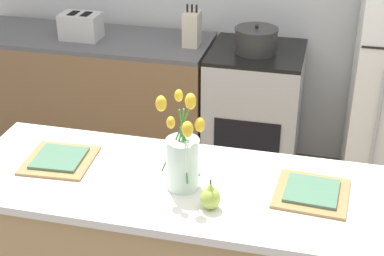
{
  "coord_description": "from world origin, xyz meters",
  "views": [
    {
      "loc": [
        0.54,
        -1.95,
        2.21
      ],
      "look_at": [
        0.0,
        0.25,
        1.03
      ],
      "focal_mm": 55.0,
      "sensor_mm": 36.0,
      "label": 1
    }
  ],
  "objects_px": {
    "cooking_pot": "(256,40)",
    "flower_vase": "(183,157)",
    "plate_setting_right": "(312,192)",
    "stove_range": "(254,115)",
    "pear_figurine": "(210,197)",
    "plate_setting_left": "(59,159)",
    "toaster": "(81,26)",
    "knife_block": "(192,29)"
  },
  "relations": [
    {
      "from": "plate_setting_left",
      "to": "knife_block",
      "type": "bearing_deg",
      "value": 82.4
    },
    {
      "from": "flower_vase",
      "to": "plate_setting_right",
      "type": "bearing_deg",
      "value": 7.2
    },
    {
      "from": "stove_range",
      "to": "pear_figurine",
      "type": "relative_size",
      "value": 7.27
    },
    {
      "from": "toaster",
      "to": "knife_block",
      "type": "xyz_separation_m",
      "value": [
        0.75,
        0.04,
        0.03
      ]
    },
    {
      "from": "flower_vase",
      "to": "plate_setting_left",
      "type": "relative_size",
      "value": 1.33
    },
    {
      "from": "flower_vase",
      "to": "plate_setting_right",
      "type": "height_order",
      "value": "flower_vase"
    },
    {
      "from": "stove_range",
      "to": "cooking_pot",
      "type": "height_order",
      "value": "cooking_pot"
    },
    {
      "from": "stove_range",
      "to": "toaster",
      "type": "height_order",
      "value": "toaster"
    },
    {
      "from": "plate_setting_right",
      "to": "knife_block",
      "type": "bearing_deg",
      "value": 119.0
    },
    {
      "from": "stove_range",
      "to": "pear_figurine",
      "type": "bearing_deg",
      "value": -87.77
    },
    {
      "from": "knife_block",
      "to": "pear_figurine",
      "type": "bearing_deg",
      "value": -74.1
    },
    {
      "from": "stove_range",
      "to": "cooking_pot",
      "type": "bearing_deg",
      "value": -103.16
    },
    {
      "from": "plate_setting_right",
      "to": "toaster",
      "type": "relative_size",
      "value": 1.07
    },
    {
      "from": "cooking_pot",
      "to": "plate_setting_right",
      "type": "bearing_deg",
      "value": -73.88
    },
    {
      "from": "plate_setting_left",
      "to": "plate_setting_right",
      "type": "xyz_separation_m",
      "value": [
        1.07,
        0.0,
        0.0
      ]
    },
    {
      "from": "pear_figurine",
      "to": "plate_setting_right",
      "type": "distance_m",
      "value": 0.41
    },
    {
      "from": "stove_range",
      "to": "toaster",
      "type": "bearing_deg",
      "value": -177.68
    },
    {
      "from": "flower_vase",
      "to": "pear_figurine",
      "type": "xyz_separation_m",
      "value": [
        0.14,
        -0.12,
        -0.09
      ]
    },
    {
      "from": "plate_setting_right",
      "to": "cooking_pot",
      "type": "xyz_separation_m",
      "value": [
        -0.44,
        1.53,
        0.08
      ]
    },
    {
      "from": "plate_setting_left",
      "to": "toaster",
      "type": "xyz_separation_m",
      "value": [
        -0.54,
        1.52,
        0.08
      ]
    },
    {
      "from": "stove_range",
      "to": "flower_vase",
      "type": "height_order",
      "value": "flower_vase"
    },
    {
      "from": "pear_figurine",
      "to": "flower_vase",
      "type": "bearing_deg",
      "value": 139.3
    },
    {
      "from": "stove_range",
      "to": "knife_block",
      "type": "xyz_separation_m",
      "value": [
        -0.43,
        -0.0,
        0.57
      ]
    },
    {
      "from": "stove_range",
      "to": "pear_figurine",
      "type": "xyz_separation_m",
      "value": [
        0.07,
        -1.75,
        0.5
      ]
    },
    {
      "from": "plate_setting_right",
      "to": "cooking_pot",
      "type": "bearing_deg",
      "value": 106.12
    },
    {
      "from": "plate_setting_left",
      "to": "stove_range",
      "type": "bearing_deg",
      "value": 67.87
    },
    {
      "from": "flower_vase",
      "to": "plate_setting_left",
      "type": "distance_m",
      "value": 0.58
    },
    {
      "from": "plate_setting_right",
      "to": "knife_block",
      "type": "height_order",
      "value": "knife_block"
    },
    {
      "from": "flower_vase",
      "to": "plate_setting_left",
      "type": "height_order",
      "value": "flower_vase"
    },
    {
      "from": "plate_setting_right",
      "to": "stove_range",
      "type": "bearing_deg",
      "value": 105.58
    },
    {
      "from": "pear_figurine",
      "to": "knife_block",
      "type": "bearing_deg",
      "value": 105.9
    },
    {
      "from": "cooking_pot",
      "to": "knife_block",
      "type": "distance_m",
      "value": 0.42
    },
    {
      "from": "flower_vase",
      "to": "plate_setting_right",
      "type": "relative_size",
      "value": 1.33
    },
    {
      "from": "flower_vase",
      "to": "pear_figurine",
      "type": "relative_size",
      "value": 3.16
    },
    {
      "from": "plate_setting_left",
      "to": "plate_setting_right",
      "type": "distance_m",
      "value": 1.07
    },
    {
      "from": "cooking_pot",
      "to": "knife_block",
      "type": "relative_size",
      "value": 1.01
    },
    {
      "from": "cooking_pot",
      "to": "flower_vase",
      "type": "bearing_deg",
      "value": -92.24
    },
    {
      "from": "stove_range",
      "to": "toaster",
      "type": "xyz_separation_m",
      "value": [
        -1.18,
        -0.05,
        0.55
      ]
    },
    {
      "from": "plate_setting_left",
      "to": "cooking_pot",
      "type": "height_order",
      "value": "cooking_pot"
    },
    {
      "from": "pear_figurine",
      "to": "cooking_pot",
      "type": "relative_size",
      "value": 0.46
    },
    {
      "from": "toaster",
      "to": "cooking_pot",
      "type": "relative_size",
      "value": 1.02
    },
    {
      "from": "stove_range",
      "to": "cooking_pot",
      "type": "distance_m",
      "value": 0.54
    }
  ]
}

